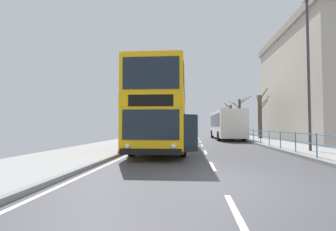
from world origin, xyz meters
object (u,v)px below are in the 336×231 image
Objects in this scene: background_bus_far_lane at (226,124)px; bare_tree_far_02 at (231,118)px; street_lamp_far_side at (308,61)px; bare_tree_far_01 at (260,116)px; double_decker_bus_main at (163,111)px; bare_tree_far_00 at (240,116)px.

bare_tree_far_02 is at bearing 79.50° from background_bus_far_lane.
street_lamp_far_side reaches higher than bare_tree_far_02.
bare_tree_far_01 reaches higher than bare_tree_far_02.
double_decker_bus_main is 1.78× the size of bare_tree_far_00.
bare_tree_far_00 is at bearing 87.88° from street_lamp_far_side.
background_bus_far_lane is at bearing 100.77° from street_lamp_far_side.
bare_tree_far_00 reaches higher than bare_tree_far_02.
bare_tree_far_00 is 1.09× the size of bare_tree_far_01.
bare_tree_far_00 is at bearing 90.82° from bare_tree_far_01.
bare_tree_far_01 reaches higher than background_bus_far_lane.
double_decker_bus_main is 1.94× the size of bare_tree_far_01.
bare_tree_far_02 is at bearing 89.27° from street_lamp_far_side.
double_decker_bus_main is 15.49m from bare_tree_far_01.
bare_tree_far_01 is (3.62, -0.10, 0.92)m from background_bus_far_lane.
street_lamp_far_side is 1.56× the size of bare_tree_far_01.
street_lamp_far_side is (2.58, -13.55, 3.30)m from background_bus_far_lane.
bare_tree_far_00 is (8.90, 23.14, 0.64)m from double_decker_bus_main.
street_lamp_far_side is at bearing -6.27° from double_decker_bus_main.
bare_tree_far_02 is at bearing 92.37° from bare_tree_far_01.
bare_tree_far_01 is at bearing -89.18° from bare_tree_far_00.
bare_tree_far_00 reaches higher than double_decker_bus_main.
street_lamp_far_side reaches higher than bare_tree_far_00.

